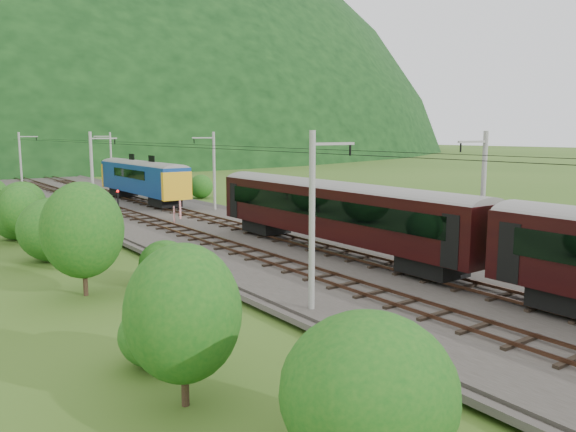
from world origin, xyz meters
TOP-DOWN VIEW (x-y plane):
  - ground at (0.00, 0.00)m, footprint 600.00×600.00m
  - railbed at (0.00, 10.00)m, footprint 14.00×220.00m
  - track_left at (-2.40, 10.00)m, footprint 2.40×220.00m
  - track_right at (2.40, 10.00)m, footprint 2.40×220.00m
  - catenary_left at (-6.12, 32.00)m, footprint 2.54×192.28m
  - catenary_right at (6.12, 32.00)m, footprint 2.54×192.28m
  - overhead_wires at (0.00, 10.00)m, footprint 4.83×198.00m
  - hazard_post_near at (-0.71, 26.81)m, footprint 0.15×0.15m
  - hazard_post_far at (0.58, 28.30)m, footprint 0.18×0.18m
  - signal at (-3.02, 34.71)m, footprint 0.26×0.26m
  - vegetation_left at (-13.38, 24.73)m, footprint 10.71×150.47m
  - vegetation_right at (11.92, 17.04)m, footprint 7.03×105.10m

SIDE VIEW (x-z plane):
  - ground at x=0.00m, z-range 0.00..0.00m
  - railbed at x=0.00m, z-range 0.00..0.30m
  - track_left at x=-2.40m, z-range 0.24..0.51m
  - track_right at x=2.40m, z-range 0.24..0.51m
  - hazard_post_near at x=-0.71m, z-range 0.30..1.73m
  - hazard_post_far at x=0.58m, z-range 0.30..2.01m
  - vegetation_right at x=11.92m, z-range -0.22..2.82m
  - signal at x=-3.02m, z-range 0.51..2.88m
  - vegetation_left at x=-13.38m, z-range -0.65..5.29m
  - catenary_left at x=-6.12m, z-range 0.50..8.50m
  - catenary_right at x=6.12m, z-range 0.50..8.50m
  - overhead_wires at x=0.00m, z-range 7.08..7.12m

